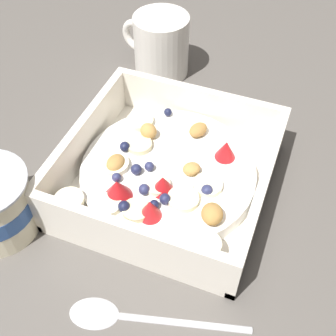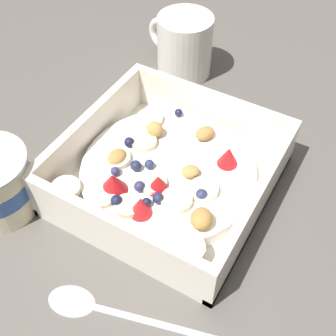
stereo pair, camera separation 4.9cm
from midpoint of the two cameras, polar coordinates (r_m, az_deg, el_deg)
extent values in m
plane|color=#56514C|center=(0.50, 2.34, -4.17)|extent=(2.40, 2.40, 0.00)
cube|color=white|center=(0.51, 2.75, -2.00)|extent=(0.23, 0.23, 0.01)
cube|color=white|center=(0.47, 14.49, -4.87)|extent=(0.23, 0.01, 0.06)
cube|color=white|center=(0.53, -7.41, 4.34)|extent=(0.23, 0.01, 0.06)
cube|color=white|center=(0.44, -3.86, -9.20)|extent=(0.01, 0.21, 0.06)
cube|color=white|center=(0.56, 8.05, 7.14)|extent=(0.01, 0.21, 0.06)
cylinder|color=white|center=(0.50, 2.82, -0.92)|extent=(0.20, 0.20, 0.02)
cylinder|color=#F4EAB7|center=(0.43, 6.06, -10.68)|extent=(0.05, 0.05, 0.01)
cylinder|color=#F7EFC6|center=(0.47, 1.06, -2.23)|extent=(0.04, 0.04, 0.01)
cylinder|color=#F7EFC6|center=(0.48, -10.42, -2.80)|extent=(0.04, 0.04, 0.01)
cylinder|color=#F7EFC6|center=(0.50, -4.04, 1.22)|extent=(0.04, 0.04, 0.01)
cylinder|color=#F7EFC6|center=(0.47, 7.68, -3.01)|extent=(0.03, 0.03, 0.01)
cylinder|color=#F4EAB7|center=(0.55, 0.15, 6.34)|extent=(0.04, 0.04, 0.01)
cylinder|color=beige|center=(0.52, -0.45, 3.30)|extent=(0.04, 0.04, 0.01)
cylinder|color=beige|center=(0.46, -2.21, -5.20)|extent=(0.04, 0.04, 0.01)
cylinder|color=#F7EFC6|center=(0.47, -5.71, -4.02)|extent=(0.04, 0.04, 0.01)
cylinder|color=#F4EAB7|center=(0.46, 4.19, -4.45)|extent=(0.05, 0.05, 0.01)
cone|color=red|center=(0.47, 1.75, -2.18)|extent=(0.03, 0.03, 0.02)
cone|color=red|center=(0.50, 10.75, 1.40)|extent=(0.03, 0.03, 0.02)
cone|color=red|center=(0.45, -0.17, -5.32)|extent=(0.03, 0.03, 0.02)
cone|color=red|center=(0.47, -4.25, -2.13)|extent=(0.04, 0.04, 0.02)
sphere|color=navy|center=(0.49, 0.40, 0.33)|extent=(0.01, 0.01, 0.01)
sphere|color=#191E3D|center=(0.51, -2.38, 3.26)|extent=(0.01, 0.01, 0.01)
sphere|color=#191E3D|center=(0.46, -3.73, -4.49)|extent=(0.01, 0.01, 0.01)
sphere|color=#191E3D|center=(0.46, 0.69, -4.94)|extent=(0.01, 0.01, 0.01)
sphere|color=#23284C|center=(0.49, -1.50, -0.01)|extent=(0.01, 0.01, 0.01)
sphere|color=navy|center=(0.47, -0.75, -2.60)|extent=(0.01, 0.01, 0.01)
sphere|color=navy|center=(0.47, 7.70, -3.29)|extent=(0.01, 0.01, 0.01)
sphere|color=navy|center=(0.48, -4.07, -0.61)|extent=(0.01, 0.01, 0.01)
sphere|color=#23284C|center=(0.46, 1.77, -4.17)|extent=(0.01, 0.01, 0.01)
sphere|color=#191E3D|center=(0.55, 3.97, 7.12)|extent=(0.01, 0.01, 0.01)
ellipsoid|color=#AD7F42|center=(0.50, -3.85, 1.34)|extent=(0.03, 0.02, 0.01)
ellipsoid|color=#AD7F42|center=(0.44, 7.63, -6.81)|extent=(0.03, 0.03, 0.02)
ellipsoid|color=tan|center=(0.48, 5.89, -0.63)|extent=(0.03, 0.03, 0.01)
ellipsoid|color=tan|center=(0.52, 0.99, 4.96)|extent=(0.02, 0.02, 0.02)
ellipsoid|color=#AD7F42|center=(0.53, 7.57, 4.41)|extent=(0.03, 0.03, 0.01)
ellipsoid|color=silver|center=(0.44, -9.34, -16.84)|extent=(0.04, 0.05, 0.01)
cylinder|color=silver|center=(0.43, 2.14, -19.82)|extent=(0.04, 0.12, 0.01)
cylinder|color=white|center=(0.66, 4.44, 15.58)|extent=(0.08, 0.08, 0.09)
torus|color=white|center=(0.68, 1.43, 17.09)|extent=(0.02, 0.05, 0.05)
camera|label=1|loc=(0.02, -87.13, 3.25)|focal=46.44mm
camera|label=2|loc=(0.02, 92.87, -3.25)|focal=46.44mm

